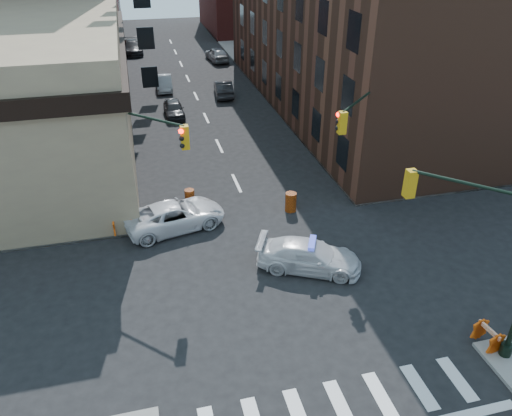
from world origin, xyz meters
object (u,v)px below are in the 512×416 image
barrel_road (291,202)px  barricade_se_a (488,336)px  parked_car_enear (223,88)px  parked_car_wfar (164,83)px  barrel_bank (190,198)px  police_car (309,256)px  pedestrian_b (91,210)px  pedestrian_a (82,204)px  barricade_nw_a (123,225)px  parked_car_wnear (174,109)px  pickup (175,215)px

barrel_road → barricade_se_a: size_ratio=0.99×
parked_car_enear → barrel_road: bearing=94.6°
parked_car_wfar → barrel_road: (4.88, -24.61, -0.11)m
barrel_road → barrel_bank: barrel_road is taller
police_car → pedestrian_b: (-9.95, 6.35, 0.28)m
pedestrian_a → barrel_bank: bearing=34.0°
police_car → pedestrian_b: bearing=82.8°
parked_car_wfar → barricade_nw_a: size_ratio=3.39×
police_car → parked_car_wnear: police_car is taller
police_car → barricade_nw_a: size_ratio=4.04×
parked_car_wfar → barrel_road: size_ratio=3.66×
barrel_road → barricade_se_a: (4.15, -11.70, 0.01)m
barricade_se_a → pedestrian_b: bearing=42.3°
pedestrian_a → barricade_nw_a: pedestrian_a is taller
police_car → parked_car_wfar: (-4.10, 29.92, -0.03)m
parked_car_wfar → pedestrian_b: bearing=-101.3°
pedestrian_b → barrel_bank: 5.42m
parked_car_enear → barricade_se_a: bearing=101.9°
pedestrian_a → barrel_bank: (5.80, 0.27, -0.53)m
pedestrian_b → pickup: bearing=-32.3°
pickup → parked_car_enear: 22.65m
parked_car_wfar → barricade_se_a: bearing=-73.4°
parked_car_wnear → pedestrian_a: pedestrian_a is taller
parked_car_wnear → barrel_bank: size_ratio=3.89×
parked_car_wnear → pedestrian_b: size_ratio=2.32×
pedestrian_b → barricade_se_a: (14.87, -12.73, -0.41)m
pedestrian_a → pickup: bearing=9.5°
pedestrian_b → barrel_road: 10.78m
parked_car_enear → barricade_nw_a: (-9.39, -21.74, -0.11)m
parked_car_wnear → pickup: bearing=-96.1°
barricade_se_a → barricade_nw_a: barricade_nw_a is taller
pedestrian_a → parked_car_wnear: bearing=98.5°
police_car → barrel_road: bearing=17.0°
pickup → barricade_se_a: 15.64m
barrel_road → barricade_nw_a: bearing=-178.1°
police_car → barricade_se_a: bearing=-117.0°
pickup → barricade_nw_a: pickup is taller
parked_car_wfar → barricade_se_a: (9.03, -36.31, -0.10)m
police_car → barrel_road: 5.37m
barrel_bank → barricade_se_a: (9.55, -13.68, 0.07)m
pedestrian_a → pedestrian_b: size_ratio=1.05×
parked_car_enear → barrel_road: parked_car_enear is taller
pedestrian_a → pedestrian_b: (0.48, -0.68, -0.04)m
pickup → parked_car_enear: pickup is taller
parked_car_wfar → barricade_se_a: parked_car_wfar is taller
parked_car_wfar → parked_car_wnear: bearing=-86.4°
pedestrian_b → barrel_road: size_ratio=1.50×
parked_car_wnear → barricade_se_a: parked_car_wnear is taller
police_car → barricade_se_a: (4.92, -6.38, -0.13)m
barrel_bank → barricade_nw_a: bearing=-148.6°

